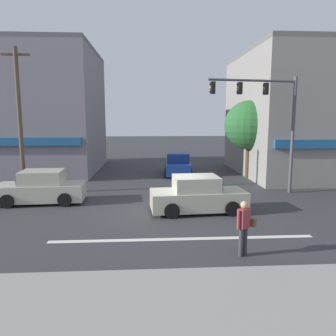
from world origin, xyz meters
name	(u,v)px	position (x,y,z in m)	size (l,w,h in m)	color
ground_plane	(174,210)	(0.00, 0.00, 0.00)	(120.00, 120.00, 0.00)	#333335
lane_marking_stripe	(183,239)	(0.00, -3.50, 0.00)	(9.00, 0.24, 0.01)	silver
sidewalk_curb	(211,332)	(0.00, -8.50, 0.08)	(40.00, 5.00, 0.16)	gray
building_left_block	(16,111)	(-11.16, 11.94, 4.58)	(12.25, 10.10, 9.17)	slate
street_tree	(249,125)	(5.60, 7.49, 3.58)	(3.25, 3.25, 5.22)	#4C3823
utility_pole_near_left	(20,120)	(-7.80, 3.63, 3.97)	(1.40, 0.22, 7.65)	brown
traffic_light_mast	(271,113)	(5.33, 2.92, 4.30)	(4.85, 0.87, 6.20)	#47474C
sedan_crossing_leftbound	(198,196)	(1.00, -0.26, 0.71)	(4.20, 2.08, 1.58)	#B7B29E
sedan_crossing_rightbound	(41,188)	(-6.30, 1.72, 0.71)	(4.18, 2.03, 1.58)	#B7B29E
sedan_waiting_far	(178,165)	(1.03, 9.35, 0.71)	(2.12, 4.22, 1.58)	navy
pedestrian_foreground_with_bag	(244,225)	(1.66, -4.93, 0.95)	(0.66, 0.49, 1.67)	#333338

